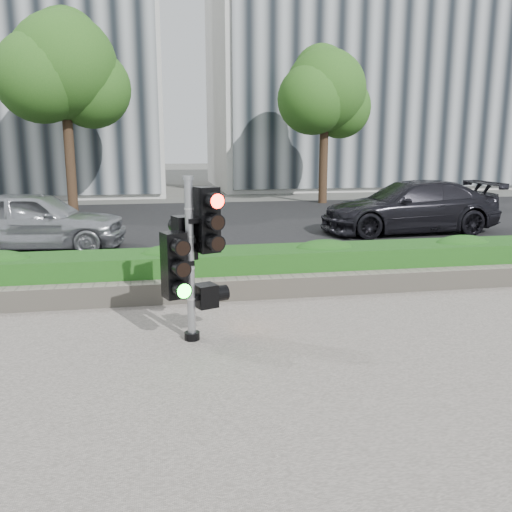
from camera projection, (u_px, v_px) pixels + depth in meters
The scene contains 12 objects.
ground at pixel (272, 340), 7.10m from camera, with size 120.00×120.00×0.00m, color #51514C.
sidewalk at pixel (332, 440), 4.69m from camera, with size 16.00×11.00×0.03m, color #9E9389.
road at pixel (204, 226), 16.72m from camera, with size 60.00×13.00×0.02m, color black.
curb at pixel (237, 278), 10.12m from camera, with size 60.00×0.25×0.12m, color gray.
stone_wall at pixel (248, 288), 8.88m from camera, with size 12.00×0.32×0.34m, color gray.
hedge at pixel (242, 269), 9.47m from camera, with size 12.00×1.00×0.68m, color #368B2A.
building_right at pixel (367, 82), 31.86m from camera, with size 18.00×10.00×12.00m, color #B7B7B2.
tree_left at pixel (64, 70), 19.27m from camera, with size 4.61×4.03×7.34m.
tree_right at pixel (324, 94), 22.11m from camera, with size 4.10×3.58×6.53m.
traffic_signal at pixel (191, 251), 6.84m from camera, with size 0.77×0.67×2.11m.
car_silver at pixel (35, 220), 12.81m from camera, with size 1.68×4.17×1.42m, color #ADAFB4.
car_dark at pixel (409, 207), 15.32m from camera, with size 2.05×5.05×1.46m, color black.
Camera 1 is at (-1.42, -6.57, 2.55)m, focal length 38.00 mm.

